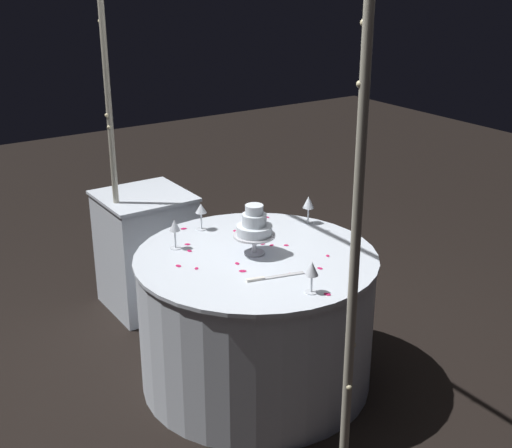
{
  "coord_description": "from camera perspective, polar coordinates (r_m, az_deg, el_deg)",
  "views": [
    {
      "loc": [
        -2.74,
        1.83,
        2.22
      ],
      "look_at": [
        0.0,
        0.0,
        0.93
      ],
      "focal_mm": 48.56,
      "sensor_mm": 36.0,
      "label": 1
    }
  ],
  "objects": [
    {
      "name": "wine_glass_1",
      "position": [
        3.91,
        -4.55,
        1.18
      ],
      "size": [
        0.06,
        0.06,
        0.16
      ],
      "color": "silver",
      "rests_on": "main_table"
    },
    {
      "name": "rose_petal_5",
      "position": [
        4.12,
        0.94,
        0.56
      ],
      "size": [
        0.03,
        0.03,
        0.0
      ],
      "primitive_type": "ellipsoid",
      "rotation": [
        0.0,
        0.0,
        0.49
      ],
      "color": "#C61951",
      "rests_on": "main_table"
    },
    {
      "name": "wine_glass_3",
      "position": [
        4.01,
        4.34,
        1.71
      ],
      "size": [
        0.07,
        0.07,
        0.16
      ],
      "color": "silver",
      "rests_on": "main_table"
    },
    {
      "name": "rose_petal_2",
      "position": [
        3.43,
        -1.1,
        -3.89
      ],
      "size": [
        0.05,
        0.05,
        0.0
      ],
      "primitive_type": "ellipsoid",
      "rotation": [
        0.0,
        0.0,
        4.02
      ],
      "color": "#C61951",
      "rests_on": "main_table"
    },
    {
      "name": "cake_knife",
      "position": [
        3.36,
        1.32,
        -4.39
      ],
      "size": [
        0.1,
        0.29,
        0.01
      ],
      "color": "silver",
      "rests_on": "main_table"
    },
    {
      "name": "wine_glass_2",
      "position": [
        3.67,
        -6.71,
        -0.25
      ],
      "size": [
        0.06,
        0.06,
        0.16
      ],
      "color": "silver",
      "rests_on": "main_table"
    },
    {
      "name": "rose_petal_3",
      "position": [
        3.62,
        5.93,
        -2.62
      ],
      "size": [
        0.03,
        0.03,
        0.0
      ],
      "primitive_type": "ellipsoid",
      "rotation": [
        0.0,
        0.0,
        2.68
      ],
      "color": "#C61951",
      "rests_on": "main_table"
    },
    {
      "name": "rose_petal_8",
      "position": [
        3.74,
        0.56,
        -1.65
      ],
      "size": [
        0.02,
        0.03,
        0.0
      ],
      "primitive_type": "ellipsoid",
      "rotation": [
        0.0,
        0.0,
        4.69
      ],
      "color": "#C61951",
      "rests_on": "main_table"
    },
    {
      "name": "rose_petal_12",
      "position": [
        3.22,
        5.9,
        -5.77
      ],
      "size": [
        0.04,
        0.03,
        0.0
      ],
      "primitive_type": "ellipsoid",
      "rotation": [
        0.0,
        0.0,
        0.27
      ],
      "color": "#C61951",
      "rests_on": "main_table"
    },
    {
      "name": "rose_petal_4",
      "position": [
        3.73,
        1.29,
        -1.75
      ],
      "size": [
        0.02,
        0.03,
        0.0
      ],
      "primitive_type": "ellipsoid",
      "rotation": [
        0.0,
        0.0,
        1.72
      ],
      "color": "#C61951",
      "rests_on": "main_table"
    },
    {
      "name": "ground_plane",
      "position": [
        3.97,
        -0.0,
        -12.58
      ],
      "size": [
        12.0,
        12.0,
        0.0
      ],
      "primitive_type": "plane",
      "color": "black"
    },
    {
      "name": "rose_petal_0",
      "position": [
        3.92,
        -1.75,
        -0.57
      ],
      "size": [
        0.03,
        0.03,
        0.0
      ],
      "primitive_type": "ellipsoid",
      "rotation": [
        0.0,
        0.0,
        2.76
      ],
      "color": "#C61951",
      "rests_on": "main_table"
    },
    {
      "name": "rose_petal_13",
      "position": [
        3.73,
        2.51,
        -1.76
      ],
      "size": [
        0.03,
        0.03,
        0.0
      ],
      "primitive_type": "ellipsoid",
      "rotation": [
        0.0,
        0.0,
        3.87
      ],
      "color": "#C61951",
      "rests_on": "main_table"
    },
    {
      "name": "decorative_arch",
      "position": [
        3.19,
        -4.73,
        10.48
      ],
      "size": [
        2.23,
        0.06,
        2.5
      ],
      "color": "#B7B29E",
      "rests_on": "ground"
    },
    {
      "name": "rose_petal_9",
      "position": [
        3.51,
        -1.55,
        -3.26
      ],
      "size": [
        0.03,
        0.03,
        0.0
      ],
      "primitive_type": "ellipsoid",
      "rotation": [
        0.0,
        0.0,
        6.11
      ],
      "color": "#C61951",
      "rests_on": "main_table"
    },
    {
      "name": "rose_petal_14",
      "position": [
        3.47,
        5.29,
        -3.65
      ],
      "size": [
        0.03,
        0.03,
        0.0
      ],
      "primitive_type": "ellipsoid",
      "rotation": [
        0.0,
        0.0,
        3.44
      ],
      "color": "#C61951",
      "rests_on": "main_table"
    },
    {
      "name": "rose_petal_15",
      "position": [
        3.4,
        2.86,
        -4.11
      ],
      "size": [
        0.03,
        0.04,
        0.0
      ],
      "primitive_type": "ellipsoid",
      "rotation": [
        0.0,
        0.0,
        1.31
      ],
      "color": "#C61951",
      "rests_on": "main_table"
    },
    {
      "name": "tiered_cake",
      "position": [
        3.57,
        -0.14,
        -0.2
      ],
      "size": [
        0.22,
        0.22,
        0.27
      ],
      "color": "silver",
      "rests_on": "main_table"
    },
    {
      "name": "side_table",
      "position": [
        4.62,
        -9.0,
        -2.19
      ],
      "size": [
        0.55,
        0.55,
        0.79
      ],
      "color": "silver",
      "rests_on": "ground"
    },
    {
      "name": "rose_petal_1",
      "position": [
        3.5,
        -6.41,
        -3.44
      ],
      "size": [
        0.04,
        0.03,
        0.0
      ],
      "primitive_type": "ellipsoid",
      "rotation": [
        0.0,
        0.0,
        3.3
      ],
      "color": "#C61951",
      "rests_on": "main_table"
    },
    {
      "name": "main_table",
      "position": [
        3.77,
        -0.0,
        -7.82
      ],
      "size": [
        1.28,
        1.28,
        0.75
      ],
      "color": "silver",
      "rests_on": "ground"
    },
    {
      "name": "rose_petal_6",
      "position": [
        3.47,
        -4.92,
        -3.66
      ],
      "size": [
        0.03,
        0.03,
        0.0
      ],
      "primitive_type": "ellipsoid",
      "rotation": [
        0.0,
        0.0,
        5.74
      ],
      "color": "#C61951",
      "rests_on": "main_table"
    },
    {
      "name": "rose_petal_10",
      "position": [
        3.97,
        -5.97,
        -0.38
      ],
      "size": [
        0.03,
        0.04,
        0.0
      ],
      "primitive_type": "ellipsoid",
      "rotation": [
        0.0,
        0.0,
        4.52
      ],
      "color": "#C61951",
      "rests_on": "main_table"
    },
    {
      "name": "wine_glass_0",
      "position": [
        3.18,
        4.63,
        -3.8
      ],
      "size": [
        0.06,
        0.06,
        0.16
      ],
      "color": "silver",
      "rests_on": "main_table"
    },
    {
      "name": "rose_petal_11",
      "position": [
        3.67,
        -5.5,
        -2.21
      ],
      "size": [
        0.03,
        0.02,
        0.0
      ],
      "primitive_type": "ellipsoid",
      "rotation": [
        0.0,
        0.0,
        3.22
      ],
      "color": "#C61951",
      "rests_on": "main_table"
    },
    {
      "name": "rose_petal_7",
      "position": [
        3.76,
        -5.67,
        -1.67
      ],
      "size": [
        0.04,
        0.04,
        0.0
      ],
      "primitive_type": "ellipsoid",
      "rotation": [
        0.0,
        0.0,
        4.03
      ],
      "color": "#C61951",
      "rests_on": "main_table"
    }
  ]
}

